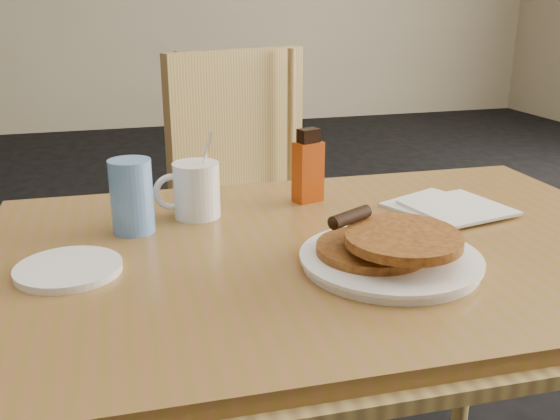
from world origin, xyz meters
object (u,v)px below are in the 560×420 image
(chair_main_far, at_px, (247,198))
(blue_tumbler, at_px, (132,196))
(pancake_plate, at_px, (391,251))
(coffee_mug, at_px, (195,189))
(main_table, at_px, (332,265))
(syrup_bottle, at_px, (308,168))

(chair_main_far, bearing_deg, blue_tumbler, -142.61)
(pancake_plate, relative_size, coffee_mug, 1.72)
(coffee_mug, xyz_separation_m, blue_tumbler, (-0.12, -0.05, 0.01))
(chair_main_far, bearing_deg, coffee_mug, -134.80)
(main_table, xyz_separation_m, syrup_bottle, (0.03, 0.24, 0.11))
(main_table, relative_size, syrup_bottle, 8.18)
(syrup_bottle, bearing_deg, main_table, -116.17)
(syrup_bottle, height_order, blue_tumbler, syrup_bottle)
(main_table, xyz_separation_m, chair_main_far, (0.01, 0.73, -0.10))
(syrup_bottle, bearing_deg, coffee_mug, 169.60)
(main_table, relative_size, coffee_mug, 7.46)
(chair_main_far, distance_m, syrup_bottle, 0.53)
(chair_main_far, xyz_separation_m, pancake_plate, (0.04, -0.84, 0.17))
(pancake_plate, bearing_deg, blue_tumbler, 144.74)
(coffee_mug, xyz_separation_m, syrup_bottle, (0.24, 0.03, 0.02))
(pancake_plate, bearing_deg, chair_main_far, 92.64)
(pancake_plate, bearing_deg, syrup_bottle, 93.36)
(coffee_mug, bearing_deg, pancake_plate, -63.54)
(chair_main_far, bearing_deg, pancake_plate, -109.25)
(main_table, bearing_deg, pancake_plate, -65.24)
(coffee_mug, relative_size, syrup_bottle, 1.10)
(pancake_plate, height_order, blue_tumbler, blue_tumbler)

